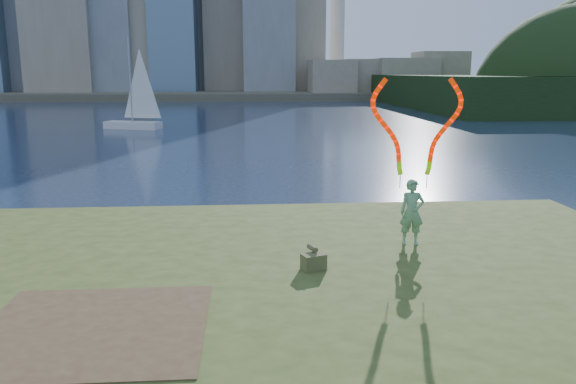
{
  "coord_description": "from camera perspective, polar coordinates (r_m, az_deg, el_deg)",
  "views": [
    {
      "loc": [
        0.04,
        -10.86,
        4.42
      ],
      "look_at": [
        0.91,
        1.0,
        1.87
      ],
      "focal_mm": 35.0,
      "sensor_mm": 36.0,
      "label": 1
    }
  ],
  "objects": [
    {
      "name": "dirt_patch",
      "position": [
        8.76,
        -19.12,
        -12.94
      ],
      "size": [
        3.2,
        3.0,
        0.02
      ],
      "primitive_type": "cube",
      "color": "#47331E",
      "rests_on": "grassy_knoll"
    },
    {
      "name": "sailboat",
      "position": [
        46.21,
        -15.28,
        7.72
      ],
      "size": [
        4.71,
        2.72,
        7.15
      ],
      "rotation": [
        0.0,
        0.0,
        -0.31
      ],
      "color": "silver",
      "rests_on": "ground"
    },
    {
      "name": "woman_with_ribbons",
      "position": [
        12.09,
        12.65,
        1.54
      ],
      "size": [
        1.96,
        0.39,
        3.82
      ],
      "rotation": [
        0.0,
        0.0,
        -0.09
      ],
      "color": "#20762A",
      "rests_on": "grassy_knoll"
    },
    {
      "name": "ground",
      "position": [
        11.73,
        -4.16,
        -10.08
      ],
      "size": [
        320.0,
        320.0,
        0.0
      ],
      "primitive_type": "plane",
      "color": "#1B2944",
      "rests_on": "ground"
    },
    {
      "name": "canvas_bag",
      "position": [
        10.56,
        2.61,
        -7.01
      ],
      "size": [
        0.5,
        0.56,
        0.41
      ],
      "rotation": [
        0.0,
        0.0,
        0.35
      ],
      "color": "#444226",
      "rests_on": "grassy_knoll"
    },
    {
      "name": "far_shore",
      "position": [
        105.93,
        -4.28,
        10.0
      ],
      "size": [
        320.0,
        40.0,
        1.2
      ],
      "primitive_type": "cube",
      "color": "#4F4A3A",
      "rests_on": "ground"
    },
    {
      "name": "grassy_knoll",
      "position": [
        9.49,
        -4.16,
        -13.4
      ],
      "size": [
        20.0,
        18.0,
        0.8
      ],
      "color": "#364518",
      "rests_on": "ground"
    }
  ]
}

